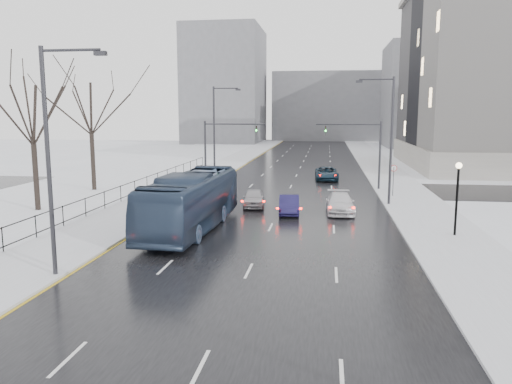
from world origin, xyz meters
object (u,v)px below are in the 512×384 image
at_px(streetlight_l_near, 53,151).
at_px(lamppost_r_mid, 457,188).
at_px(mast_signal_left, 216,146).
at_px(streetlight_r_mid, 389,134).
at_px(sedan_right_far, 340,203).
at_px(tree_park_d, 38,211).
at_px(streetlight_l_far, 216,129).
at_px(no_uturn_sign, 394,171).
at_px(mast_signal_right, 368,147).
at_px(sedan_right_near, 289,205).
at_px(sedan_right_cross, 327,173).
at_px(tree_park_e, 94,191).
at_px(sedan_center_near, 254,198).
at_px(bus, 192,201).

bearing_deg(streetlight_l_near, lamppost_r_mid, 27.55).
height_order(lamppost_r_mid, mast_signal_left, mast_signal_left).
distance_m(streetlight_r_mid, sedan_right_far, 7.05).
xyz_separation_m(tree_park_d, streetlight_r_mid, (25.97, 6.00, 5.62)).
height_order(streetlight_l_far, mast_signal_left, streetlight_l_far).
bearing_deg(no_uturn_sign, lamppost_r_mid, -82.67).
bearing_deg(mast_signal_left, mast_signal_right, 0.00).
distance_m(lamppost_r_mid, sedan_right_near, 11.76).
xyz_separation_m(mast_signal_left, sedan_right_far, (11.83, -11.54, -3.36)).
bearing_deg(mast_signal_left, streetlight_l_near, -91.72).
distance_m(tree_park_d, sedan_right_cross, 29.64).
relative_size(mast_signal_right, sedan_right_far, 1.33).
bearing_deg(no_uturn_sign, tree_park_e, 180.00).
bearing_deg(tree_park_d, sedan_right_near, 4.58).
distance_m(lamppost_r_mid, mast_signal_right, 18.41).
height_order(streetlight_r_mid, lamppost_r_mid, streetlight_r_mid).
xyz_separation_m(streetlight_r_mid, sedan_center_near, (-10.25, -2.07, -4.90)).
relative_size(mast_signal_right, sedan_right_near, 1.60).
bearing_deg(mast_signal_right, tree_park_e, -171.10).
distance_m(sedan_center_near, sedan_right_far, 6.75).
relative_size(tree_park_d, sedan_center_near, 3.12).
relative_size(streetlight_l_near, sedan_right_far, 2.05).
xyz_separation_m(mast_signal_left, sedan_right_cross, (10.83, 6.60, -3.35)).
distance_m(tree_park_d, mast_signal_right, 29.05).
bearing_deg(streetlight_l_far, no_uturn_sign, -24.73).
xyz_separation_m(streetlight_l_far, mast_signal_left, (0.84, -4.00, -1.51)).
distance_m(tree_park_d, sedan_right_near, 18.71).
bearing_deg(streetlight_l_far, streetlight_r_mid, -36.30).
xyz_separation_m(lamppost_r_mid, sedan_right_cross, (-7.50, 24.60, -2.19)).
relative_size(tree_park_e, sedan_center_near, 3.37).
distance_m(sedan_center_near, sedan_right_near, 3.81).
relative_size(mast_signal_left, sedan_right_cross, 1.27).
bearing_deg(sedan_right_near, sedan_right_cross, 77.76).
relative_size(mast_signal_left, bus, 0.51).
distance_m(tree_park_d, lamppost_r_mid, 29.23).
height_order(tree_park_d, mast_signal_right, mast_signal_right).
distance_m(tree_park_d, streetlight_l_far, 21.17).
bearing_deg(streetlight_l_far, sedan_right_far, -50.82).
relative_size(streetlight_r_mid, sedan_right_near, 2.46).
height_order(streetlight_l_near, no_uturn_sign, streetlight_l_near).
height_order(streetlight_l_far, no_uturn_sign, streetlight_l_far).
distance_m(streetlight_l_far, no_uturn_sign, 19.41).
relative_size(tree_park_d, no_uturn_sign, 4.63).
xyz_separation_m(streetlight_r_mid, lamppost_r_mid, (2.83, -10.00, -2.67)).
height_order(tree_park_e, streetlight_l_near, streetlight_l_near).
bearing_deg(tree_park_d, bus, -18.09).
distance_m(mast_signal_right, mast_signal_left, 14.65).
bearing_deg(tree_park_e, sedan_right_cross, 26.04).
relative_size(streetlight_l_far, lamppost_r_mid, 2.34).
bearing_deg(streetlight_r_mid, sedan_right_near, -148.40).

